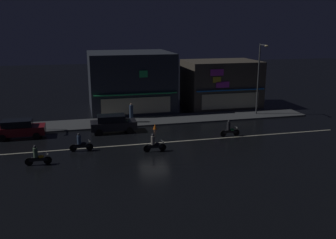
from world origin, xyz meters
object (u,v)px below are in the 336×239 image
(parked_car_near_kerb, at_px, (113,123))
(traffic_cone, at_px, (155,126))
(streetlamp_mid, at_px, (259,74))
(motorcycle_following, at_px, (81,144))
(motorcycle_opposite_lane, at_px, (37,157))
(motorcycle_trailing_far, at_px, (229,130))
(pedestrian_on_sidewalk, at_px, (131,113))
(parked_car_trailing, at_px, (20,128))
(motorcycle_lead, at_px, (154,144))

(parked_car_near_kerb, bearing_deg, traffic_cone, 0.79)
(streetlamp_mid, bearing_deg, parked_car_near_kerb, -169.83)
(motorcycle_following, height_order, traffic_cone, motorcycle_following)
(motorcycle_opposite_lane, distance_m, motorcycle_trailing_far, 16.79)
(motorcycle_trailing_far, bearing_deg, motorcycle_opposite_lane, -172.54)
(pedestrian_on_sidewalk, distance_m, motorcycle_opposite_lane, 13.10)
(motorcycle_opposite_lane, xyz_separation_m, motorcycle_trailing_far, (16.45, 3.36, 0.00))
(parked_car_trailing, relative_size, motorcycle_trailing_far, 2.26)
(streetlamp_mid, height_order, traffic_cone, streetlamp_mid)
(parked_car_trailing, height_order, motorcycle_following, parked_car_trailing)
(traffic_cone, bearing_deg, streetlamp_mid, 13.16)
(parked_car_near_kerb, distance_m, motorcycle_following, 5.76)
(motorcycle_lead, bearing_deg, parked_car_trailing, -34.28)
(parked_car_trailing, height_order, motorcycle_opposite_lane, parked_car_trailing)
(motorcycle_lead, distance_m, traffic_cone, 6.62)
(streetlamp_mid, relative_size, motorcycle_opposite_lane, 4.12)
(traffic_cone, bearing_deg, motorcycle_following, -145.58)
(traffic_cone, bearing_deg, motorcycle_lead, -102.26)
(traffic_cone, bearing_deg, motorcycle_trailing_far, -32.75)
(pedestrian_on_sidewalk, height_order, parked_car_near_kerb, pedestrian_on_sidewalk)
(motorcycle_opposite_lane, xyz_separation_m, traffic_cone, (10.28, 7.32, -0.36))
(parked_car_trailing, bearing_deg, motorcycle_opposite_lane, -73.57)
(streetlamp_mid, xyz_separation_m, motorcycle_following, (-19.61, -7.82, -4.08))
(parked_car_near_kerb, height_order, traffic_cone, parked_car_near_kerb)
(motorcycle_opposite_lane, bearing_deg, motorcycle_trailing_far, -160.27)
(streetlamp_mid, relative_size, pedestrian_on_sidewalk, 3.93)
(streetlamp_mid, distance_m, motorcycle_opposite_lane, 25.25)
(pedestrian_on_sidewalk, bearing_deg, motorcycle_trailing_far, -142.92)
(motorcycle_lead, relative_size, motorcycle_opposite_lane, 1.00)
(parked_car_trailing, distance_m, motorcycle_trailing_far, 19.09)
(traffic_cone, bearing_deg, pedestrian_on_sidewalk, 124.86)
(motorcycle_trailing_far, bearing_deg, motorcycle_following, 180.00)
(motorcycle_following, xyz_separation_m, traffic_cone, (7.17, 4.92, -0.36))
(motorcycle_trailing_far, bearing_deg, pedestrian_on_sidewalk, 136.18)
(motorcycle_following, relative_size, motorcycle_trailing_far, 1.00)
(motorcycle_opposite_lane, bearing_deg, pedestrian_on_sidewalk, -121.49)
(parked_car_near_kerb, xyz_separation_m, motorcycle_lead, (2.69, -6.40, -0.24))
(parked_car_near_kerb, relative_size, motorcycle_following, 2.26)
(motorcycle_lead, bearing_deg, motorcycle_trailing_far, -165.35)
(streetlamp_mid, height_order, motorcycle_trailing_far, streetlamp_mid)
(parked_car_near_kerb, distance_m, motorcycle_opposite_lane, 9.55)
(motorcycle_lead, distance_m, motorcycle_opposite_lane, 8.92)
(pedestrian_on_sidewalk, height_order, motorcycle_lead, pedestrian_on_sidewalk)
(motorcycle_lead, bearing_deg, motorcycle_following, -18.50)
(parked_car_near_kerb, relative_size, parked_car_trailing, 1.00)
(streetlamp_mid, relative_size, parked_car_near_kerb, 1.82)
(parked_car_trailing, bearing_deg, motorcycle_lead, -30.72)
(pedestrian_on_sidewalk, bearing_deg, motorcycle_following, 132.41)
(motorcycle_opposite_lane, bearing_deg, motorcycle_lead, -166.22)
(streetlamp_mid, height_order, motorcycle_lead, streetlamp_mid)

